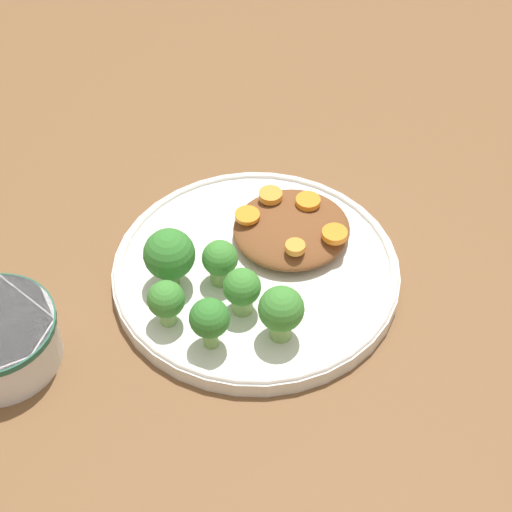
{
  "coord_description": "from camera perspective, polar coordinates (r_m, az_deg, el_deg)",
  "views": [
    {
      "loc": [
        -0.24,
        -0.48,
        0.59
      ],
      "look_at": [
        0.0,
        0.0,
        0.03
      ],
      "focal_mm": 60.0,
      "sensor_mm": 36.0,
      "label": 1
    }
  ],
  "objects": [
    {
      "name": "ground_plane",
      "position": [
        0.8,
        -0.0,
        -1.51
      ],
      "size": [
        4.0,
        4.0,
        0.0
      ],
      "primitive_type": "plane",
      "color": "brown"
    },
    {
      "name": "plate",
      "position": [
        0.79,
        -0.0,
        -1.01
      ],
      "size": [
        0.26,
        0.26,
        0.02
      ],
      "color": "silver",
      "rests_on": "ground_plane"
    },
    {
      "name": "stew_mound",
      "position": [
        0.8,
        2.39,
        1.82
      ],
      "size": [
        0.11,
        0.11,
        0.02
      ],
      "primitive_type": "ellipsoid",
      "color": "brown",
      "rests_on": "plate"
    },
    {
      "name": "broccoli_floret_0",
      "position": [
        0.75,
        -5.8,
        0.06
      ],
      "size": [
        0.05,
        0.05,
        0.06
      ],
      "color": "#759E51",
      "rests_on": "plate"
    },
    {
      "name": "broccoli_floret_1",
      "position": [
        0.73,
        -0.94,
        -2.24
      ],
      "size": [
        0.03,
        0.03,
        0.05
      ],
      "color": "#7FA85B",
      "rests_on": "plate"
    },
    {
      "name": "broccoli_floret_2",
      "position": [
        0.7,
        -3.11,
        -4.26
      ],
      "size": [
        0.03,
        0.03,
        0.05
      ],
      "color": "#759E51",
      "rests_on": "plate"
    },
    {
      "name": "broccoli_floret_3",
      "position": [
        0.76,
        -2.39,
        -0.35
      ],
      "size": [
        0.03,
        0.03,
        0.05
      ],
      "color": "#759E51",
      "rests_on": "plate"
    },
    {
      "name": "broccoli_floret_4",
      "position": [
        0.71,
        1.69,
        -3.69
      ],
      "size": [
        0.04,
        0.04,
        0.05
      ],
      "color": "#759E51",
      "rests_on": "plate"
    },
    {
      "name": "broccoli_floret_5",
      "position": [
        0.73,
        -6.01,
        -2.99
      ],
      "size": [
        0.03,
        0.03,
        0.05
      ],
      "color": "#7FA85B",
      "rests_on": "plate"
    },
    {
      "name": "carrot_slice_0",
      "position": [
        0.78,
        5.26,
        1.47
      ],
      "size": [
        0.02,
        0.02,
        0.01
      ],
      "primitive_type": "cylinder",
      "color": "orange",
      "rests_on": "stew_mound"
    },
    {
      "name": "carrot_slice_1",
      "position": [
        0.82,
        0.97,
        4.07
      ],
      "size": [
        0.02,
        0.02,
        0.01
      ],
      "primitive_type": "cylinder",
      "color": "orange",
      "rests_on": "stew_mound"
    },
    {
      "name": "carrot_slice_2",
      "position": [
        0.8,
        -0.59,
        2.73
      ],
      "size": [
        0.02,
        0.02,
        0.0
      ],
      "primitive_type": "cylinder",
      "color": "orange",
      "rests_on": "stew_mound"
    },
    {
      "name": "carrot_slice_3",
      "position": [
        0.81,
        3.49,
        3.67
      ],
      "size": [
        0.02,
        0.02,
        0.01
      ],
      "primitive_type": "cylinder",
      "color": "orange",
      "rests_on": "stew_mound"
    },
    {
      "name": "carrot_slice_4",
      "position": [
        0.77,
        2.63,
        0.6
      ],
      "size": [
        0.02,
        0.02,
        0.01
      ],
      "primitive_type": "cylinder",
      "color": "orange",
      "rests_on": "stew_mound"
    }
  ]
}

